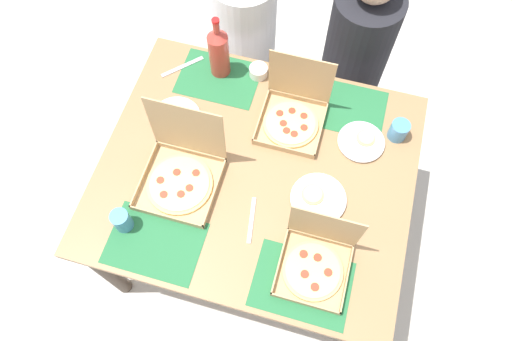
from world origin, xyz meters
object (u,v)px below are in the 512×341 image
plate_far_left (176,119)px  diner_right_seat (352,68)px  plate_near_right (361,142)px  condiment_bowl (258,71)px  plate_middle (318,199)px  diner_left_seat (245,47)px  pizza_box_corner_right (315,261)px  soda_bottle (219,51)px  cup_red (399,130)px  pizza_box_edge_far (293,114)px  cup_spare (122,221)px  pizza_box_center (181,172)px

plate_far_left → diner_right_seat: (0.69, 0.67, -0.24)m
plate_near_right → condiment_bowl: size_ratio=2.40×
plate_middle → diner_left_seat: size_ratio=0.19×
plate_middle → diner_left_seat: bearing=122.8°
plate_near_right → diner_right_seat: bearing=100.5°
pizza_box_corner_right → soda_bottle: soda_bottle is taller
plate_middle → condiment_bowl: (-0.39, 0.53, 0.02)m
cup_red → diner_right_seat: 0.61m
pizza_box_edge_far → condiment_bowl: bearing=137.0°
plate_middle → pizza_box_corner_right: bearing=-80.4°
pizza_box_corner_right → diner_right_seat: 1.16m
pizza_box_edge_far → cup_spare: 0.82m
diner_left_seat → diner_right_seat: 0.58m
condiment_bowl → soda_bottle: bearing=-171.9°
plate_far_left → plate_near_right: size_ratio=1.11×
diner_right_seat → plate_middle: bearing=-91.2°
plate_far_left → plate_middle: size_ratio=0.98×
pizza_box_center → soda_bottle: pizza_box_center is taller
soda_bottle → diner_left_seat: diner_left_seat is taller
pizza_box_edge_far → diner_left_seat: diner_left_seat is taller
plate_middle → plate_near_right: bearing=68.1°
cup_spare → cup_red: 1.18m
plate_near_right → pizza_box_edge_far: bearing=174.1°
diner_left_seat → pizza_box_center: bearing=-89.4°
pizza_box_corner_right → plate_far_left: pizza_box_corner_right is taller
plate_far_left → cup_spare: bearing=-93.3°
pizza_box_center → plate_middle: pizza_box_center is taller
pizza_box_corner_right → plate_far_left: 0.85m
cup_spare → diner_right_seat: (0.72, 1.17, -0.28)m
cup_red → pizza_box_edge_far: bearing=-174.5°
soda_bottle → diner_left_seat: bearing=89.3°
pizza_box_edge_far → plate_far_left: 0.50m
condiment_bowl → diner_right_seat: size_ratio=0.07×
plate_near_right → soda_bottle: (-0.69, 0.20, 0.12)m
cup_red → cup_spare: bearing=-144.4°
soda_bottle → cup_red: soda_bottle is taller
soda_bottle → condiment_bowl: bearing=8.1°
cup_spare → soda_bottle: bearing=80.6°
pizza_box_corner_right → plate_middle: size_ratio=1.32×
pizza_box_center → diner_right_seat: bearing=58.4°
pizza_box_center → cup_spare: 0.29m
cup_spare → condiment_bowl: (0.31, 0.83, -0.03)m
plate_far_left → cup_red: 0.95m
soda_bottle → condiment_bowl: size_ratio=3.92×
pizza_box_center → cup_red: (0.81, 0.43, -0.01)m
plate_near_right → cup_spare: size_ratio=1.96×
pizza_box_edge_far → plate_far_left: (-0.48, -0.14, -0.04)m
pizza_box_corner_right → diner_left_seat: size_ratio=0.25×
plate_far_left → diner_right_seat: diner_right_seat is taller
pizza_box_corner_right → condiment_bowl: size_ratio=3.57×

